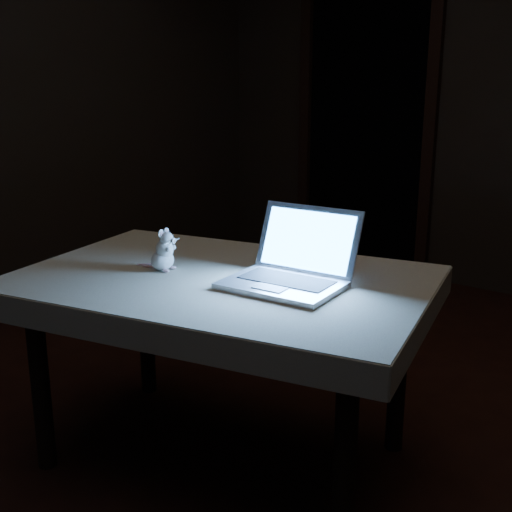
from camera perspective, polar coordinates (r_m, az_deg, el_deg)
The scene contains 6 objects.
floor at distance 2.33m, azimuth 2.05°, elevation -19.16°, with size 5.00×5.00×0.00m, color black.
doorway at distance 4.63m, azimuth 9.73°, elevation 11.97°, with size 1.06×0.36×2.13m, color black, non-canonical shape.
table at distance 2.28m, azimuth -2.91°, elevation -10.13°, with size 1.27×0.81×0.68m, color black, non-canonical shape.
tablecloth at distance 2.14m, azimuth -4.50°, elevation -3.19°, with size 1.36×0.91×0.09m, color beige, non-canonical shape.
laptop at distance 2.00m, azimuth 2.33°, elevation 0.49°, with size 0.36×0.32×0.25m, color silver, non-canonical shape.
plush_mouse at distance 2.22m, azimuth -8.35°, elevation 0.57°, with size 0.11×0.11×0.15m, color white, non-canonical shape.
Camera 1 is at (1.13, -1.55, 1.32)m, focal length 45.00 mm.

